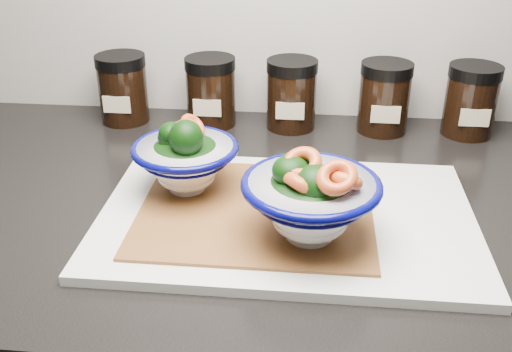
# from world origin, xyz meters

# --- Properties ---
(countertop) EXTENTS (3.50, 0.60, 0.04)m
(countertop) POSITION_xyz_m (0.00, 1.45, 0.88)
(countertop) COLOR black
(countertop) RESTS_ON cabinet
(cutting_board) EXTENTS (0.45, 0.30, 0.01)m
(cutting_board) POSITION_xyz_m (-0.06, 1.39, 0.91)
(cutting_board) COLOR silver
(cutting_board) RESTS_ON countertop
(bamboo_mat) EXTENTS (0.28, 0.24, 0.00)m
(bamboo_mat) POSITION_xyz_m (-0.09, 1.39, 0.91)
(bamboo_mat) COLOR #A56831
(bamboo_mat) RESTS_ON cutting_board
(bowl_left) EXTENTS (0.13, 0.13, 0.10)m
(bowl_left) POSITION_xyz_m (-0.19, 1.44, 0.96)
(bowl_left) COLOR white
(bowl_left) RESTS_ON bamboo_mat
(bowl_right) EXTENTS (0.15, 0.15, 0.11)m
(bowl_right) POSITION_xyz_m (-0.03, 1.34, 0.96)
(bowl_right) COLOR white
(bowl_right) RESTS_ON bamboo_mat
(spice_jar_a) EXTENTS (0.08, 0.08, 0.11)m
(spice_jar_a) POSITION_xyz_m (-0.35, 1.69, 0.96)
(spice_jar_a) COLOR black
(spice_jar_a) RESTS_ON countertop
(spice_jar_b) EXTENTS (0.08, 0.08, 0.11)m
(spice_jar_b) POSITION_xyz_m (-0.20, 1.69, 0.96)
(spice_jar_b) COLOR black
(spice_jar_b) RESTS_ON countertop
(spice_jar_c) EXTENTS (0.08, 0.08, 0.11)m
(spice_jar_c) POSITION_xyz_m (-0.07, 1.69, 0.96)
(spice_jar_c) COLOR black
(spice_jar_c) RESTS_ON countertop
(spice_jar_d) EXTENTS (0.08, 0.08, 0.11)m
(spice_jar_d) POSITION_xyz_m (0.08, 1.69, 0.96)
(spice_jar_d) COLOR black
(spice_jar_d) RESTS_ON countertop
(spice_jar_e) EXTENTS (0.08, 0.08, 0.11)m
(spice_jar_e) POSITION_xyz_m (0.22, 1.69, 0.96)
(spice_jar_e) COLOR black
(spice_jar_e) RESTS_ON countertop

